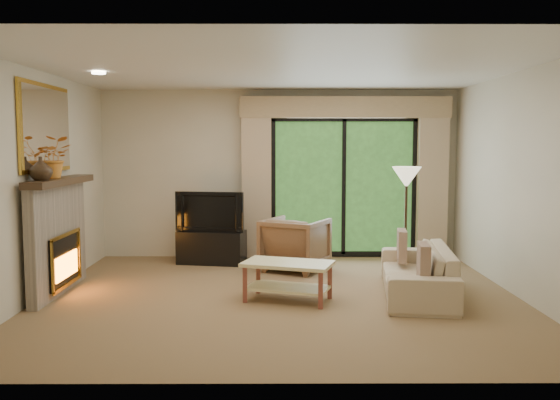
{
  "coord_description": "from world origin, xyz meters",
  "views": [
    {
      "loc": [
        -0.03,
        -6.73,
        1.76
      ],
      "look_at": [
        0.0,
        0.3,
        1.1
      ],
      "focal_mm": 38.0,
      "sensor_mm": 36.0,
      "label": 1
    }
  ],
  "objects_px": {
    "sofa": "(417,271)",
    "coffee_table": "(288,281)",
    "media_console": "(212,247)",
    "armchair": "(295,244)"
  },
  "relations": [
    {
      "from": "armchair",
      "to": "coffee_table",
      "type": "relative_size",
      "value": 0.83
    },
    {
      "from": "armchair",
      "to": "coffee_table",
      "type": "distance_m",
      "value": 1.63
    },
    {
      "from": "sofa",
      "to": "coffee_table",
      "type": "xyz_separation_m",
      "value": [
        -1.52,
        -0.26,
        -0.06
      ]
    },
    {
      "from": "media_console",
      "to": "armchair",
      "type": "bearing_deg",
      "value": -11.83
    },
    {
      "from": "media_console",
      "to": "armchair",
      "type": "distance_m",
      "value": 1.33
    },
    {
      "from": "sofa",
      "to": "coffee_table",
      "type": "relative_size",
      "value": 1.96
    },
    {
      "from": "armchair",
      "to": "coffee_table",
      "type": "height_order",
      "value": "armchair"
    },
    {
      "from": "media_console",
      "to": "armchair",
      "type": "xyz_separation_m",
      "value": [
        1.23,
        -0.5,
        0.13
      ]
    },
    {
      "from": "media_console",
      "to": "coffee_table",
      "type": "bearing_deg",
      "value": -52.5
    },
    {
      "from": "media_console",
      "to": "sofa",
      "type": "distance_m",
      "value": 3.21
    }
  ]
}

